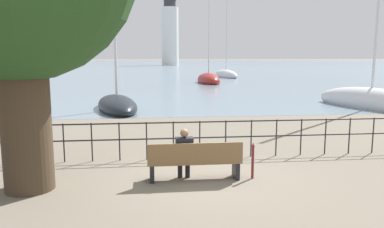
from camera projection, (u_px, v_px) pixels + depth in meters
ground_plane at (194, 179)px, 8.63m from camera, size 1000.00×1000.00×0.00m
harbor_water at (151, 63)px, 164.71m from camera, size 600.00×300.00×0.01m
park_bench at (195, 161)px, 8.49m from camera, size 2.14×0.45×0.90m
seated_person_left at (184, 152)px, 8.52m from camera, size 0.39×0.35×1.20m
promenade_railing at (187, 134)px, 10.30m from camera, size 12.48×0.04×1.05m
closed_umbrella at (253, 159)px, 8.62m from camera, size 0.09×0.09×0.85m
sailboat_0 at (371, 101)px, 20.54m from camera, size 3.96×7.59×12.48m
sailboat_1 at (226, 75)px, 51.38m from camera, size 2.98×7.03×11.45m
sailboat_2 at (4, 80)px, 41.45m from camera, size 4.08×6.64×12.11m
sailboat_3 at (117, 104)px, 19.95m from camera, size 3.10×6.20×11.83m
sailboat_4 at (27, 76)px, 50.04m from camera, size 2.91×7.90×8.76m
sailboat_5 at (208, 80)px, 40.39m from camera, size 2.41×6.30×12.99m
harbor_lighthouse at (170, 33)px, 124.86m from camera, size 5.65×5.65×23.26m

